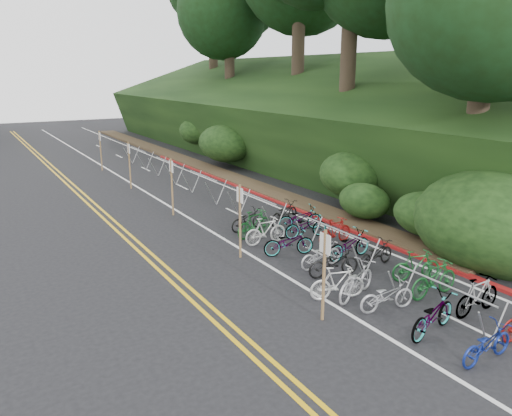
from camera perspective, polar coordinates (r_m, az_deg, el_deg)
The scene contains 10 objects.
ground at distance 12.71m, azimuth 7.08°, elevation -13.01°, with size 120.00×120.00×0.00m, color black.
road_markings at distance 21.20m, azimuth -8.45°, elevation -1.36°, with size 7.47×80.00×0.01m.
red_curb at distance 25.05m, azimuth 0.59°, elevation 1.50°, with size 0.25×28.00×0.10m, color maroon.
embankment at distance 34.39m, azimuth 4.86°, elevation 9.45°, with size 14.30×48.14×9.11m.
bike_rack_front at distance 13.10m, azimuth 20.62°, elevation -9.26°, with size 1.09×2.84×1.06m.
bike_racks_rest at distance 24.49m, azimuth -6.04°, elevation 3.02°, with size 1.14×23.00×1.17m.
signpost_near at distance 12.36m, azimuth 7.79°, elevation -6.95°, with size 0.08×0.40×2.36m.
signposts_rest at distance 24.42m, azimuth -12.20°, elevation 4.11°, with size 0.08×18.40×2.50m.
bike_front at distance 13.87m, azimuth 9.29°, elevation -8.43°, with size 1.58×0.45×0.95m, color beige.
bike_valet at distance 16.11m, azimuth 9.93°, elevation -5.06°, with size 3.44×12.31×1.06m.
Camera 1 is at (-7.02, -8.75, 5.99)m, focal length 35.00 mm.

